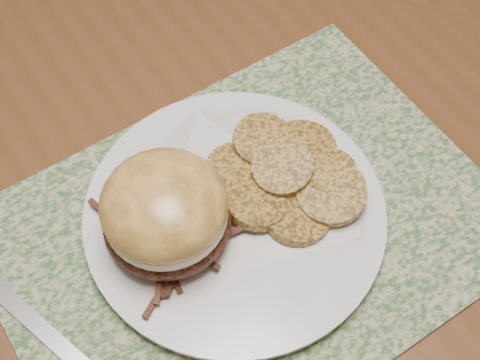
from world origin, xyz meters
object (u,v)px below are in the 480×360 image
object	(u,v)px
pork_sandwich	(165,213)
fork	(31,320)
dining_table	(88,268)
dinner_plate	(235,215)

from	to	relation	value
pork_sandwich	fork	distance (m)	0.15
dining_table	pork_sandwich	bearing A→B (deg)	-41.20
dining_table	dinner_plate	bearing A→B (deg)	-28.75
dinner_plate	pork_sandwich	distance (m)	0.08
pork_sandwich	fork	xyz separation A→B (m)	(-0.14, 0.00, -0.06)
dinner_plate	dining_table	bearing A→B (deg)	151.25
dining_table	dinner_plate	distance (m)	0.18
dining_table	dinner_plate	xyz separation A→B (m)	(0.13, -0.07, 0.09)
dinner_plate	pork_sandwich	size ratio (longest dim) A/B	1.80
pork_sandwich	fork	size ratio (longest dim) A/B	0.83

